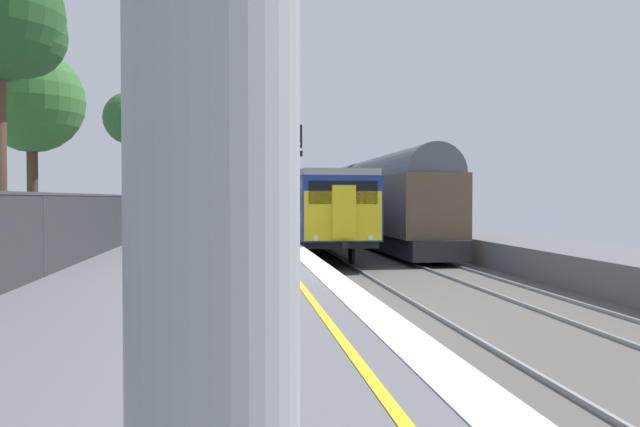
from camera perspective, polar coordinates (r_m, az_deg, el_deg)
ground at (r=14.21m, az=9.60°, el=-7.64°), size 17.40×110.00×1.21m
commuter_train_at_platform at (r=50.66m, az=-3.59°, el=0.99°), size 2.83×59.64×3.81m
freight_train_adjacent_track at (r=53.44m, az=0.51°, el=1.36°), size 2.60×61.07×4.73m
signal_gantry at (r=27.32m, az=-3.16°, el=4.47°), size 1.10×0.24×4.94m
speed_limit_sign at (r=24.59m, az=-3.53°, el=1.82°), size 0.59×0.08×2.84m
platform_lamp_mid at (r=25.66m, az=-7.76°, el=4.39°), size 2.00×0.20×4.95m
platform_back_fence at (r=13.97m, az=-23.95°, el=-1.62°), size 0.07×99.00×1.74m
background_tree_left at (r=21.43m, az=-24.63°, el=9.07°), size 3.18×3.18×6.22m
background_tree_centre at (r=16.92m, az=-27.12°, el=15.29°), size 3.11×3.11×7.45m
background_tree_right at (r=37.58m, az=-17.03°, el=8.10°), size 2.97×2.97×7.69m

